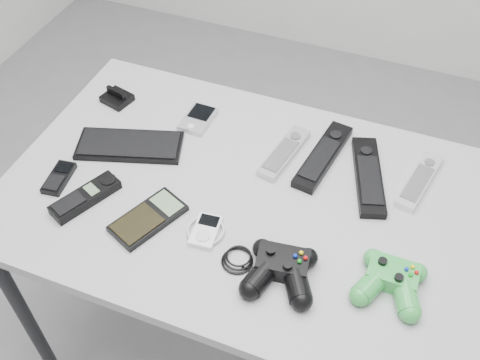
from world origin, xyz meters
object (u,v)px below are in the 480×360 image
(mp3_player, at_px, (206,230))
(mobile_phone, at_px, (59,178))
(controller_black, at_px, (281,268))
(controller_green, at_px, (391,280))
(pda, at_px, (198,119))
(remote_silver_b, at_px, (420,180))
(remote_silver_a, at_px, (284,152))
(remote_black_b, at_px, (368,175))
(remote_black_a, at_px, (323,155))
(desk, at_px, (243,213))
(calculator, at_px, (148,218))
(pda_keyboard, at_px, (130,145))
(cordless_handset, at_px, (85,197))

(mp3_player, bearing_deg, mobile_phone, 171.65)
(controller_black, height_order, controller_green, controller_black)
(pda, distance_m, controller_green, 0.66)
(remote_silver_b, relative_size, controller_green, 1.33)
(remote_silver_a, height_order, remote_black_b, remote_black_b)
(remote_black_a, bearing_deg, controller_black, -79.75)
(desk, height_order, controller_green, controller_green)
(mobile_phone, bearing_deg, controller_black, -13.92)
(calculator, xyz_separation_m, controller_black, (0.32, -0.03, 0.02))
(desk, bearing_deg, controller_green, -18.57)
(remote_silver_a, bearing_deg, pda_keyboard, -152.56)
(pda, height_order, remote_silver_a, remote_silver_a)
(mobile_phone, distance_m, controller_black, 0.58)
(pda, distance_m, remote_black_a, 0.35)
(pda, distance_m, mobile_phone, 0.39)
(desk, relative_size, mobile_phone, 11.00)
(pda, xyz_separation_m, remote_silver_b, (0.58, -0.01, 0.00))
(pda_keyboard, bearing_deg, remote_black_a, -1.21)
(calculator, xyz_separation_m, controller_green, (0.54, 0.03, 0.02))
(remote_black_b, bearing_deg, remote_black_a, 149.94)
(pda_keyboard, xyz_separation_m, remote_black_b, (0.59, 0.11, 0.00))
(pda, xyz_separation_m, remote_black_b, (0.47, -0.04, 0.00))
(desk, xyz_separation_m, pda, (-0.21, 0.20, 0.07))
(remote_black_b, bearing_deg, mobile_phone, -176.25)
(cordless_handset, distance_m, controller_green, 0.70)
(calculator, bearing_deg, pda, 119.23)
(remote_silver_b, height_order, mp3_player, remote_silver_b)
(remote_silver_a, relative_size, mp3_player, 2.18)
(remote_black_b, bearing_deg, pda, 156.89)
(pda_keyboard, distance_m, pda, 0.20)
(remote_silver_a, relative_size, remote_black_b, 0.78)
(remote_black_a, bearing_deg, cordless_handset, -136.57)
(remote_silver_a, relative_size, remote_black_a, 0.79)
(calculator, bearing_deg, controller_green, 26.36)
(remote_black_a, relative_size, mobile_phone, 2.41)
(remote_black_b, distance_m, cordless_handset, 0.67)
(remote_silver_b, distance_m, mobile_phone, 0.86)
(pda_keyboard, height_order, remote_silver_a, remote_silver_a)
(pda, xyz_separation_m, controller_black, (0.36, -0.38, 0.02))
(remote_black_a, relative_size, cordless_handset, 1.48)
(pda_keyboard, height_order, remote_black_a, remote_black_a)
(calculator, bearing_deg, cordless_handset, -156.43)
(remote_silver_a, xyz_separation_m, controller_green, (0.32, -0.28, 0.01))
(mobile_phone, relative_size, controller_green, 0.68)
(remote_silver_a, bearing_deg, remote_black_a, 23.56)
(remote_silver_a, relative_size, mobile_phone, 1.90)
(pda_keyboard, height_order, remote_black_b, remote_black_b)
(desk, distance_m, mobile_phone, 0.45)
(mobile_phone, height_order, controller_black, controller_black)
(desk, distance_m, calculator, 0.24)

